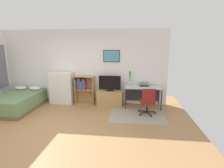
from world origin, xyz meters
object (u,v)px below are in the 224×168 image
bookshelf (83,87)px  desk (143,90)px  laptop (144,84)px  tv_stand (110,98)px  wine_glass (134,83)px  dresser (62,88)px  computer_mouse (152,86)px  bed (17,101)px  television (110,83)px  office_chair (148,101)px  bamboo_vase (130,79)px

bookshelf → desk: size_ratio=0.83×
laptop → desk: bearing=-136.2°
tv_stand → wine_glass: (0.84, -0.18, 0.61)m
dresser → computer_mouse: 3.29m
bed → computer_mouse: size_ratio=18.73×
wine_glass → computer_mouse: bearing=6.6°
computer_mouse → laptop: bearing=156.4°
bookshelf → tv_stand: size_ratio=1.13×
laptop → bookshelf: bearing=173.8°
dresser → television: (1.80, -0.01, 0.22)m
office_chair → laptop: laptop is taller
bed → laptop: laptop is taller
bed → office_chair: (4.38, -0.05, 0.20)m
bookshelf → wine_glass: size_ratio=5.72×
computer_mouse → wine_glass: bearing=-173.4°
tv_stand → desk: size_ratio=0.73×
laptop → computer_mouse: size_ratio=3.97×
bookshelf → office_chair: bookshelf is taller
television → wine_glass: television is taller
dresser → laptop: dresser is taller
dresser → bookshelf: bearing=4.6°
television → bamboo_vase: (0.71, 0.11, 0.17)m
computer_mouse → bamboo_vase: bearing=166.1°
bed → bookshelf: size_ratio=1.89×
desk → computer_mouse: (0.31, -0.08, 0.15)m
tv_stand → bookshelf: bearing=177.2°
laptop → television: bearing=176.5°
bed → laptop: bearing=9.1°
dresser → computer_mouse: (3.28, -0.09, 0.17)m
computer_mouse → desk: bearing=165.6°
office_chair → computer_mouse: office_chair is taller
tv_stand → wine_glass: size_ratio=5.06×
dresser → bamboo_vase: size_ratio=2.30×
desk → office_chair: bearing=-82.2°
computer_mouse → dresser: bearing=178.4°
television → desk: bearing=-0.2°
dresser → laptop: 3.01m
desk → laptop: (0.04, 0.04, 0.19)m
tv_stand → office_chair: office_chair is taller
dresser → computer_mouse: dresser is taller
dresser → laptop: (3.00, 0.03, 0.22)m
bed → television: television is taller
bed → desk: bearing=8.7°
television → wine_glass: size_ratio=4.35×
dresser → desk: 2.97m
television → tv_stand: bearing=90.0°
television → desk: television is taller
bookshelf → laptop: bearing=-0.9°
desk → laptop: bearing=49.1°
tv_stand → office_chair: size_ratio=1.06×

